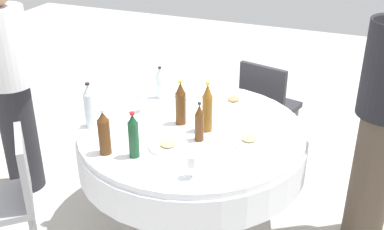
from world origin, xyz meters
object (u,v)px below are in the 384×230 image
(bottle_dark_green_near, at_px, (134,136))
(plate_mid, at_px, (249,140))
(bottle_clear_inner, at_px, (90,106))
(bottle_brown_left, at_px, (199,123))
(plate_north, at_px, (234,101))
(plate_rear, at_px, (189,94))
(bottle_clear_east, at_px, (160,84))
(wine_glass_left, at_px, (192,162))
(chair_near, at_px, (10,192))
(person_inner, at_px, (384,116))
(plate_south, at_px, (168,145))
(bottle_brown_outer, at_px, (104,133))
(bottle_brown_west, at_px, (181,104))
(chair_far, at_px, (267,103))
(wine_glass_east, at_px, (139,99))
(bottle_amber_far, at_px, (207,109))
(person_outer, at_px, (10,84))
(dining_table, at_px, (192,147))

(bottle_dark_green_near, height_order, plate_mid, bottle_dark_green_near)
(bottle_clear_inner, distance_m, bottle_brown_left, 0.72)
(plate_north, bearing_deg, plate_rear, 90.29)
(bottle_clear_east, distance_m, plate_mid, 0.88)
(wine_glass_left, xyz_separation_m, chair_near, (-0.24, 1.07, -0.32))
(bottle_brown_left, xyz_separation_m, person_inner, (0.41, -1.03, 0.05))
(plate_south, distance_m, plate_mid, 0.49)
(bottle_brown_outer, relative_size, plate_north, 1.32)
(bottle_brown_west, relative_size, wine_glass_left, 2.23)
(bottle_clear_inner, relative_size, chair_far, 0.35)
(bottle_brown_left, relative_size, wine_glass_left, 1.87)
(bottle_brown_outer, height_order, wine_glass_east, bottle_brown_outer)
(bottle_clear_east, bearing_deg, plate_mid, -116.53)
(wine_glass_east, relative_size, chair_far, 0.16)
(bottle_brown_west, relative_size, plate_south, 1.27)
(bottle_clear_east, xyz_separation_m, plate_mid, (-0.39, -0.78, -0.10))
(bottle_amber_far, xyz_separation_m, plate_south, (-0.28, 0.14, -0.14))
(bottle_clear_inner, xyz_separation_m, bottle_brown_west, (0.25, -0.52, -0.00))
(plate_south, height_order, person_outer, person_outer)
(plate_rear, relative_size, chair_near, 0.26)
(plate_mid, bearing_deg, bottle_brown_west, 81.77)
(chair_near, bearing_deg, bottle_brown_outer, -102.39)
(wine_glass_east, bearing_deg, dining_table, -100.40)
(bottle_amber_far, relative_size, chair_far, 0.38)
(bottle_clear_inner, height_order, bottle_brown_left, bottle_clear_inner)
(dining_table, bearing_deg, person_outer, 93.98)
(bottle_brown_left, bearing_deg, plate_north, -3.07)
(bottle_dark_green_near, height_order, plate_north, bottle_dark_green_near)
(wine_glass_east, height_order, person_outer, person_outer)
(plate_north, relative_size, plate_rear, 0.94)
(bottle_brown_left, xyz_separation_m, bottle_clear_east, (0.48, 0.49, -0.01))
(chair_far, bearing_deg, wine_glass_left, -77.44)
(bottle_clear_inner, distance_m, plate_north, 1.03)
(bottle_clear_inner, bearing_deg, bottle_brown_left, -82.74)
(bottle_dark_green_near, bearing_deg, bottle_clear_inner, 62.64)
(bottle_clear_east, bearing_deg, bottle_clear_inner, 158.64)
(person_inner, bearing_deg, plate_south, -78.05)
(plate_north, xyz_separation_m, chair_near, (-1.24, 0.99, -0.23))
(bottle_brown_outer, bearing_deg, bottle_brown_left, -52.54)
(bottle_brown_west, xyz_separation_m, plate_north, (0.44, -0.22, -0.13))
(wine_glass_left, xyz_separation_m, chair_far, (1.54, -0.04, -0.32))
(plate_mid, height_order, chair_near, chair_near)
(bottle_brown_outer, relative_size, plate_rear, 1.24)
(bottle_brown_left, height_order, person_inner, person_inner)
(bottle_clear_inner, bearing_deg, chair_far, -34.94)
(dining_table, xyz_separation_m, chair_far, (1.02, -0.26, -0.08))
(person_outer, bearing_deg, plate_south, -102.19)
(bottle_dark_green_near, distance_m, person_outer, 1.23)
(plate_north, xyz_separation_m, plate_rear, (-0.00, 0.34, -0.00))
(plate_mid, bearing_deg, bottle_clear_east, 63.47)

